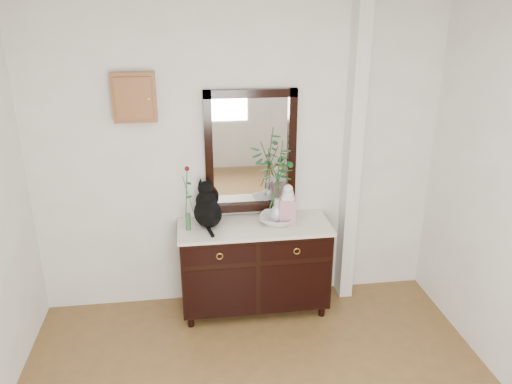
{
  "coord_description": "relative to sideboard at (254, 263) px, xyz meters",
  "views": [
    {
      "loc": [
        -0.43,
        -2.18,
        2.69
      ],
      "look_at": [
        0.1,
        1.63,
        1.2
      ],
      "focal_mm": 35.0,
      "sensor_mm": 36.0,
      "label": 1
    }
  ],
  "objects": [
    {
      "name": "wall_back",
      "position": [
        -0.1,
        0.25,
        0.88
      ],
      "size": [
        3.6,
        0.04,
        2.7
      ],
      "primitive_type": "cube",
      "color": "white",
      "rests_on": "ground"
    },
    {
      "name": "wall_mirror",
      "position": [
        -0.0,
        0.24,
        0.97
      ],
      "size": [
        0.8,
        0.06,
        1.1
      ],
      "color": "black",
      "rests_on": "wall_back"
    },
    {
      "name": "ginger_jar",
      "position": [
        0.29,
        0.0,
        0.56
      ],
      "size": [
        0.16,
        0.16,
        0.37
      ],
      "primitive_type": null,
      "rotation": [
        0.0,
        0.0,
        -0.17
      ],
      "color": "white",
      "rests_on": "sideboard"
    },
    {
      "name": "pilaster",
      "position": [
        0.9,
        0.17,
        0.88
      ],
      "size": [
        0.12,
        0.2,
        2.7
      ],
      "primitive_type": "cube",
      "color": "white",
      "rests_on": "ground"
    },
    {
      "name": "bud_vase_rose",
      "position": [
        -0.57,
        -0.01,
        0.67
      ],
      "size": [
        0.08,
        0.08,
        0.58
      ],
      "primitive_type": null,
      "rotation": [
        0.0,
        0.0,
        -0.08
      ],
      "color": "#30613B",
      "rests_on": "sideboard"
    },
    {
      "name": "cat",
      "position": [
        -0.4,
        0.06,
        0.57
      ],
      "size": [
        0.33,
        0.38,
        0.39
      ],
      "primitive_type": null,
      "rotation": [
        0.0,
        0.0,
        0.19
      ],
      "color": "black",
      "rests_on": "sideboard"
    },
    {
      "name": "key_cabinet",
      "position": [
        -0.95,
        0.21,
        1.48
      ],
      "size": [
        0.35,
        0.1,
        0.4
      ],
      "primitive_type": "cube",
      "color": "brown",
      "rests_on": "wall_back"
    },
    {
      "name": "vase_branches",
      "position": [
        0.2,
        0.02,
        0.77
      ],
      "size": [
        0.46,
        0.46,
        0.74
      ],
      "primitive_type": null,
      "rotation": [
        0.0,
        0.0,
        0.39
      ],
      "color": "silver",
      "rests_on": "lotus_bowl"
    },
    {
      "name": "sideboard",
      "position": [
        0.0,
        0.0,
        0.0
      ],
      "size": [
        1.33,
        0.52,
        0.82
      ],
      "color": "black",
      "rests_on": "ground"
    },
    {
      "name": "lotus_bowl",
      "position": [
        0.2,
        0.02,
        0.41
      ],
      "size": [
        0.39,
        0.39,
        0.07
      ],
      "primitive_type": "imported",
      "rotation": [
        0.0,
        0.0,
        -0.33
      ],
      "color": "white",
      "rests_on": "sideboard"
    }
  ]
}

